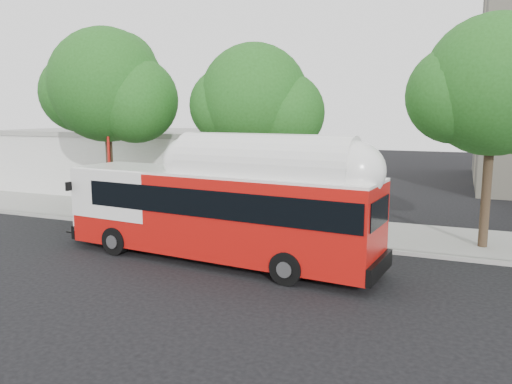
% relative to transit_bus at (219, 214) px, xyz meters
% --- Properties ---
extents(ground, '(120.00, 120.00, 0.00)m').
position_rel_transit_bus_xyz_m(ground, '(0.08, -0.41, -1.78)').
color(ground, black).
rests_on(ground, ground).
extents(sidewalk, '(60.00, 5.00, 0.15)m').
position_rel_transit_bus_xyz_m(sidewalk, '(0.08, 6.09, -1.71)').
color(sidewalk, gray).
rests_on(sidewalk, ground).
extents(curb_strip, '(60.00, 0.30, 0.15)m').
position_rel_transit_bus_xyz_m(curb_strip, '(0.08, 3.49, -1.71)').
color(curb_strip, gray).
rests_on(curb_strip, ground).
extents(red_curb_segment, '(10.00, 0.32, 0.16)m').
position_rel_transit_bus_xyz_m(red_curb_segment, '(-2.92, 3.49, -1.70)').
color(red_curb_segment, maroon).
rests_on(red_curb_segment, ground).
extents(street_tree_left, '(6.67, 5.80, 9.74)m').
position_rel_transit_bus_xyz_m(street_tree_left, '(-8.45, 5.15, 4.82)').
color(street_tree_left, '#2D2116').
rests_on(street_tree_left, ground).
extents(street_tree_mid, '(5.75, 5.00, 8.62)m').
position_rel_transit_bus_xyz_m(street_tree_mid, '(-0.51, 5.65, 4.13)').
color(street_tree_mid, '#2D2116').
rests_on(street_tree_mid, ground).
extents(street_tree_right, '(6.21, 5.40, 9.18)m').
position_rel_transit_bus_xyz_m(street_tree_right, '(9.52, 5.45, 4.48)').
color(street_tree_right, '#2D2116').
rests_on(street_tree_right, ground).
extents(low_commercial_bldg, '(16.20, 10.20, 4.25)m').
position_rel_transit_bus_xyz_m(low_commercial_bldg, '(-13.92, 13.59, 0.37)').
color(low_commercial_bldg, silver).
rests_on(low_commercial_bldg, ground).
extents(transit_bus, '(13.05, 3.77, 3.81)m').
position_rel_transit_bus_xyz_m(transit_bus, '(0.00, 0.00, 0.00)').
color(transit_bus, '#B6110C').
rests_on(transit_bus, ground).
extents(signal_pole, '(0.13, 0.44, 4.64)m').
position_rel_transit_bus_xyz_m(signal_pole, '(-8.14, 4.09, 0.60)').
color(signal_pole, red).
rests_on(signal_pole, ground).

